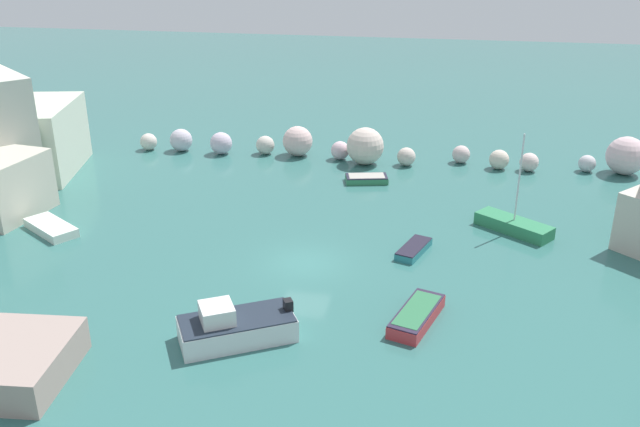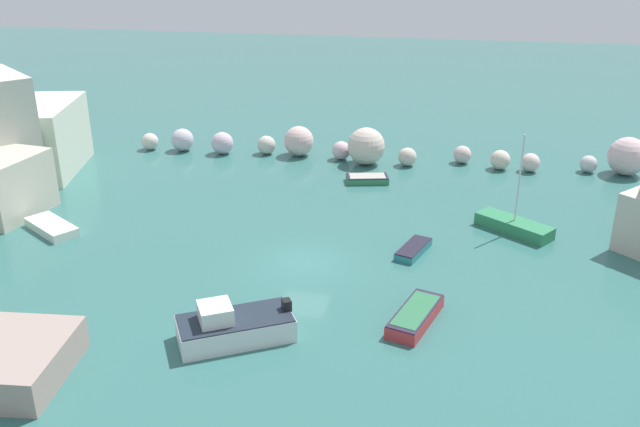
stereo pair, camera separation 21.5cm
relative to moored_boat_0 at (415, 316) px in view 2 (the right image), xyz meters
name	(u,v)px [view 2 (the right image)]	position (x,y,z in m)	size (l,w,h in m)	color
cove_water	(304,263)	(-6.07, 4.71, -0.34)	(160.00, 160.00, 0.00)	#336B66
rock_breakwater	(402,149)	(-2.47, 22.05, 0.77)	(37.42, 3.92, 2.73)	beige
moored_boat_0	(415,316)	(0.00, 0.00, 0.00)	(2.43, 4.05, 0.64)	#C03439
moored_boat_1	(234,326)	(-7.44, -2.86, 0.30)	(5.22, 4.23, 1.81)	silver
moored_boat_2	(413,249)	(-0.55, 7.00, -0.12)	(1.90, 3.05, 0.43)	teal
moored_boat_4	(367,179)	(-4.41, 17.47, -0.08)	(3.09, 2.01, 0.49)	#327D52
moored_boat_5	(514,225)	(4.90, 10.87, 0.06)	(4.43, 3.78, 5.81)	#2E8153
moored_boat_7	(52,227)	(-21.17, 5.87, -0.08)	(3.96, 3.32, 0.51)	white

